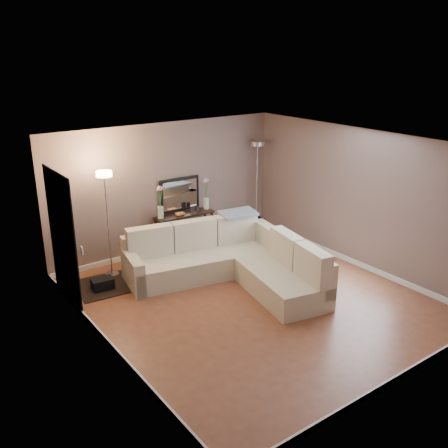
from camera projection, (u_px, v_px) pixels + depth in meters
floor at (252, 300)px, 8.27m from camera, size 5.00×5.50×0.01m
ceiling at (256, 143)px, 7.39m from camera, size 5.00×5.50×0.01m
wall_back at (167, 188)px, 9.94m from camera, size 5.00×0.02×2.60m
wall_front at (405, 292)px, 5.72m from camera, size 5.00×0.02×2.60m
wall_left at (103, 264)px, 6.45m from camera, size 0.02×5.50×2.60m
wall_right at (359, 199)px, 9.21m from camera, size 0.02×5.50×2.60m
baseboard_back at (170, 246)px, 10.34m from camera, size 5.00×0.03×0.10m
baseboard_front at (391, 382)px, 6.16m from camera, size 5.00×0.03×0.10m
baseboard_left at (112, 347)px, 6.88m from camera, size 0.03×5.50×0.10m
baseboard_right at (353, 261)px, 9.62m from camera, size 0.03×5.50×0.10m
doorway at (63, 239)px, 7.83m from camera, size 0.02×1.20×2.20m
switch_plate at (82, 250)px, 7.15m from camera, size 0.02×0.08×0.12m
sectional_sofa at (230, 261)px, 8.87m from camera, size 2.90×3.13×0.97m
throw_blanket at (238, 213)px, 9.45m from camera, size 0.75×0.50×0.09m
console_table at (181, 230)px, 10.14m from camera, size 1.26×0.37×0.77m
leaning_mirror at (180, 195)px, 10.07m from camera, size 0.89×0.07×0.69m
table_decor at (185, 212)px, 10.03m from camera, size 0.53×0.12×0.12m
flower_vase_left at (160, 204)px, 9.69m from camera, size 0.14×0.12×0.66m
flower_vase_right at (206, 196)px, 10.25m from camera, size 0.14×0.12×0.66m
floor_lamp_lit at (106, 203)px, 8.69m from camera, size 0.30×0.30×1.95m
floor_lamp_unlit at (257, 169)px, 10.87m from camera, size 0.36×0.36×2.05m
charcoal_rug at (113, 284)px, 8.80m from camera, size 1.36×1.07×0.02m
black_bag at (103, 285)px, 8.59m from camera, size 0.38×0.29×0.23m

